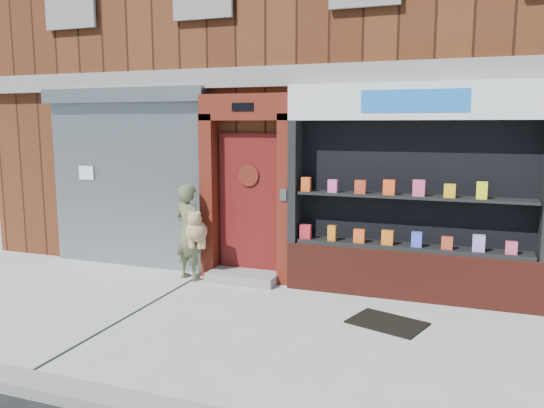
% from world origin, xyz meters
% --- Properties ---
extents(ground, '(80.00, 80.00, 0.00)m').
position_xyz_m(ground, '(0.00, 0.00, 0.00)').
color(ground, '#9E9E99').
rests_on(ground, ground).
extents(building, '(12.00, 8.16, 8.00)m').
position_xyz_m(building, '(-0.00, 5.99, 4.00)').
color(building, '#4C2211').
rests_on(building, ground).
extents(shutter_bay, '(3.10, 0.30, 3.04)m').
position_xyz_m(shutter_bay, '(-3.00, 1.93, 1.72)').
color(shutter_bay, gray).
rests_on(shutter_bay, ground).
extents(red_door_bay, '(1.52, 0.58, 2.90)m').
position_xyz_m(red_door_bay, '(-0.75, 1.86, 1.46)').
color(red_door_bay, '#611B10').
rests_on(red_door_bay, ground).
extents(pharmacy_bay, '(3.50, 0.41, 3.00)m').
position_xyz_m(pharmacy_bay, '(1.75, 1.81, 1.37)').
color(pharmacy_bay, '#591E15').
rests_on(pharmacy_bay, ground).
extents(woman, '(0.69, 0.55, 1.52)m').
position_xyz_m(woman, '(-1.58, 1.53, 0.77)').
color(woman, '#595C3C').
rests_on(woman, ground).
extents(doormat, '(1.03, 0.86, 0.02)m').
position_xyz_m(doormat, '(1.62, 0.66, 0.01)').
color(doormat, black).
rests_on(doormat, ground).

